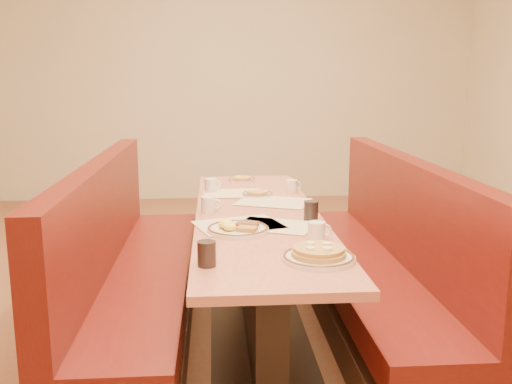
{
  "coord_description": "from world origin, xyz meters",
  "views": [
    {
      "loc": [
        -0.25,
        -3.16,
        1.51
      ],
      "look_at": [
        0.0,
        0.11,
        0.85
      ],
      "focal_mm": 40.0,
      "sensor_mm": 36.0,
      "label": 1
    }
  ],
  "objects": [
    {
      "name": "coffee_mug_d",
      "position": [
        -0.27,
        0.65,
        0.8
      ],
      "size": [
        0.11,
        0.08,
        0.09
      ],
      "rotation": [
        0.0,
        0.0,
        0.41
      ],
      "color": "silver",
      "rests_on": "diner_table"
    },
    {
      "name": "placemat_near_right",
      "position": [
        0.07,
        -0.3,
        0.75
      ],
      "size": [
        0.46,
        0.41,
        0.0
      ],
      "primitive_type": "cube",
      "rotation": [
        0.0,
        0.0,
        -0.39
      ],
      "color": "beige",
      "rests_on": "diner_table"
    },
    {
      "name": "soda_tumbler_mid",
      "position": [
        0.28,
        -0.19,
        0.8
      ],
      "size": [
        0.08,
        0.08,
        0.11
      ],
      "color": "black",
      "rests_on": "diner_table"
    },
    {
      "name": "diner_table",
      "position": [
        0.0,
        0.0,
        0.37
      ],
      "size": [
        0.7,
        2.5,
        0.75
      ],
      "color": "black",
      "rests_on": "ground"
    },
    {
      "name": "coffee_mug_c",
      "position": [
        0.28,
        0.58,
        0.79
      ],
      "size": [
        0.11,
        0.08,
        0.08
      ],
      "rotation": [
        0.0,
        0.0,
        0.22
      ],
      "color": "silver",
      "rests_on": "diner_table"
    },
    {
      "name": "placemat_near_left",
      "position": [
        -0.12,
        -0.27,
        0.75
      ],
      "size": [
        0.51,
        0.44,
        0.0
      ],
      "primitive_type": "cube",
      "rotation": [
        0.0,
        0.0,
        0.31
      ],
      "color": "beige",
      "rests_on": "diner_table"
    },
    {
      "name": "booth_left",
      "position": [
        -0.73,
        0.0,
        0.36
      ],
      "size": [
        0.55,
        2.5,
        1.05
      ],
      "color": "#4C3326",
      "rests_on": "ground"
    },
    {
      "name": "coffee_mug_a",
      "position": [
        0.24,
        -0.57,
        0.8
      ],
      "size": [
        0.12,
        0.08,
        0.09
      ],
      "rotation": [
        0.0,
        0.0,
        0.13
      ],
      "color": "silver",
      "rests_on": "diner_table"
    },
    {
      "name": "eggs_plate",
      "position": [
        -0.13,
        -0.4,
        0.77
      ],
      "size": [
        0.31,
        0.31,
        0.06
      ],
      "rotation": [
        0.0,
        0.0,
        -0.34
      ],
      "color": "silver",
      "rests_on": "diner_table"
    },
    {
      "name": "booth_right",
      "position": [
        0.73,
        0.0,
        0.36
      ],
      "size": [
        0.55,
        2.5,
        1.05
      ],
      "color": "#4C3326",
      "rests_on": "ground"
    },
    {
      "name": "ground",
      "position": [
        0.0,
        0.0,
        0.0
      ],
      "size": [
        8.0,
        8.0,
        0.0
      ],
      "primitive_type": "plane",
      "color": "#9E6647",
      "rests_on": "ground"
    },
    {
      "name": "soda_tumbler_near",
      "position": [
        -0.28,
        -0.92,
        0.8
      ],
      "size": [
        0.08,
        0.08,
        0.11
      ],
      "color": "black",
      "rests_on": "diner_table"
    },
    {
      "name": "coffee_mug_b",
      "position": [
        -0.28,
        0.04,
        0.8
      ],
      "size": [
        0.12,
        0.08,
        0.09
      ],
      "rotation": [
        0.0,
        0.0,
        -0.24
      ],
      "color": "silver",
      "rests_on": "diner_table"
    },
    {
      "name": "placemat_far_right",
      "position": [
        0.12,
        0.28,
        0.75
      ],
      "size": [
        0.52,
        0.46,
        0.0
      ],
      "primitive_type": "cube",
      "rotation": [
        0.0,
        0.0,
        -0.37
      ],
      "color": "beige",
      "rests_on": "diner_table"
    },
    {
      "name": "pancake_plate",
      "position": [
        0.19,
        -0.88,
        0.77
      ],
      "size": [
        0.31,
        0.31,
        0.07
      ],
      "rotation": [
        0.0,
        0.0,
        0.19
      ],
      "color": "silver",
      "rests_on": "diner_table"
    },
    {
      "name": "extra_plate_mid",
      "position": [
        0.04,
        0.49,
        0.76
      ],
      "size": [
        0.2,
        0.2,
        0.04
      ],
      "rotation": [
        0.0,
        0.0,
        0.34
      ],
      "color": "silver",
      "rests_on": "diner_table"
    },
    {
      "name": "extra_plate_far",
      "position": [
        -0.04,
        1.04,
        0.76
      ],
      "size": [
        0.2,
        0.2,
        0.04
      ],
      "rotation": [
        0.0,
        0.0,
        0.2
      ],
      "color": "silver",
      "rests_on": "diner_table"
    },
    {
      "name": "placemat_far_left",
      "position": [
        -0.12,
        0.56,
        0.75
      ],
      "size": [
        0.4,
        0.3,
        0.0
      ],
      "primitive_type": "cube",
      "rotation": [
        0.0,
        0.0,
        0.02
      ],
      "color": "beige",
      "rests_on": "diner_table"
    }
  ]
}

